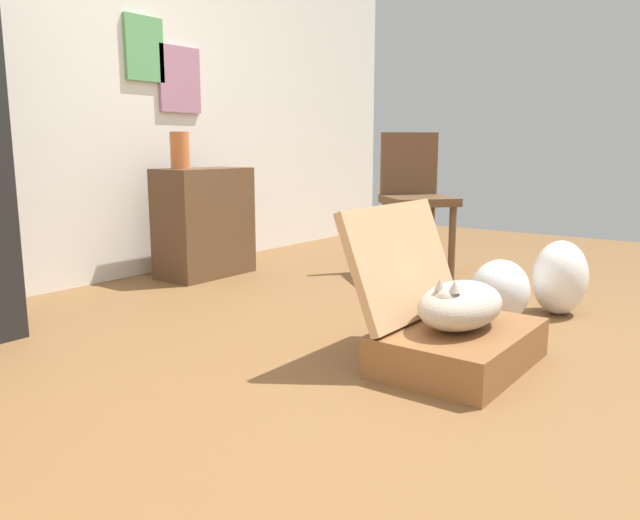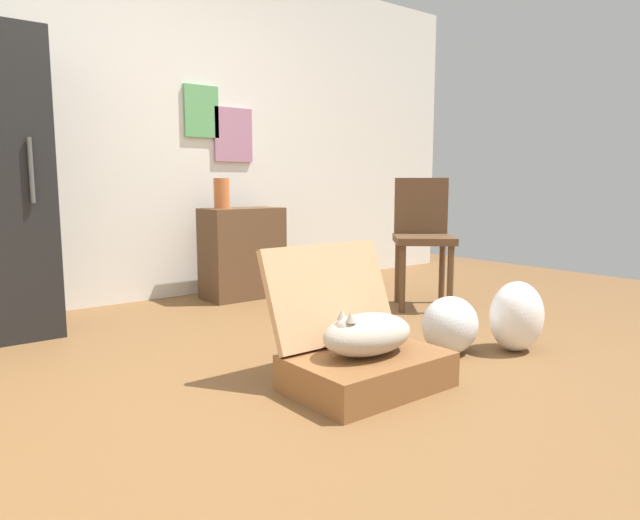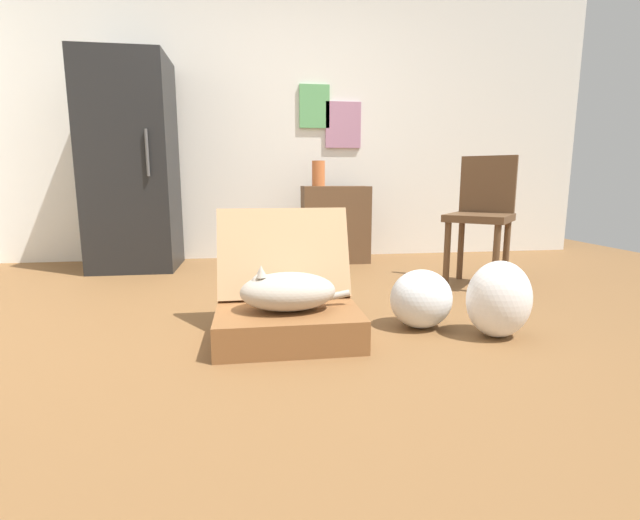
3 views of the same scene
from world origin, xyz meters
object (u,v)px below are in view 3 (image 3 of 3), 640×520
suitcase_base (289,326)px  cat (287,291)px  plastic_bag_clear (499,299)px  refrigerator (132,165)px  plastic_bag_white (421,299)px  chair (482,213)px  vase_tall (318,173)px  side_table (335,224)px

suitcase_base → cat: (-0.00, 0.00, 0.17)m
plastic_bag_clear → refrigerator: refrigerator is taller
plastic_bag_clear → refrigerator: bearing=135.9°
cat → suitcase_base: bearing=-4.6°
plastic_bag_white → chair: 1.22m
cat → refrigerator: refrigerator is taller
plastic_bag_clear → vase_tall: vase_tall is taller
plastic_bag_white → chair: size_ratio=0.35×
cat → refrigerator: bearing=119.7°
cat → refrigerator: 2.37m
plastic_bag_clear → side_table: 2.16m
plastic_bag_white → chair: chair is taller
suitcase_base → vase_tall: (0.44, 2.07, 0.73)m
chair → refrigerator: bearing=-160.1°
plastic_bag_white → vase_tall: vase_tall is taller
plastic_bag_white → side_table: (-0.09, 1.93, 0.20)m
suitcase_base → plastic_bag_white: 0.69m
chair → suitcase_base: bearing=-104.9°
suitcase_base → plastic_bag_clear: size_ratio=1.80×
side_table → suitcase_base: bearing=-106.2°
plastic_bag_white → suitcase_base: bearing=-171.4°
chair → vase_tall: bearing=174.0°
refrigerator → vase_tall: 1.58m
suitcase_base → chair: chair is taller
side_table → cat: bearing=-106.3°
suitcase_base → vase_tall: 2.23m
suitcase_base → cat: size_ratio=1.28×
cat → vase_tall: 2.19m
refrigerator → side_table: refrigerator is taller
refrigerator → cat: bearing=-60.3°
suitcase_base → side_table: (0.59, 2.03, 0.27)m
plastic_bag_clear → plastic_bag_white: bearing=149.5°
suitcase_base → side_table: bearing=73.8°
vase_tall → side_table: bearing=-12.3°
suitcase_base → chair: 1.81m
side_table → chair: size_ratio=0.75×
plastic_bag_white → vase_tall: size_ratio=1.42×
suitcase_base → cat: cat is taller
vase_tall → chair: size_ratio=0.24×
cat → chair: size_ratio=0.57×
chair → side_table: bearing=170.3°
suitcase_base → plastic_bag_white: (0.68, 0.10, 0.07)m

